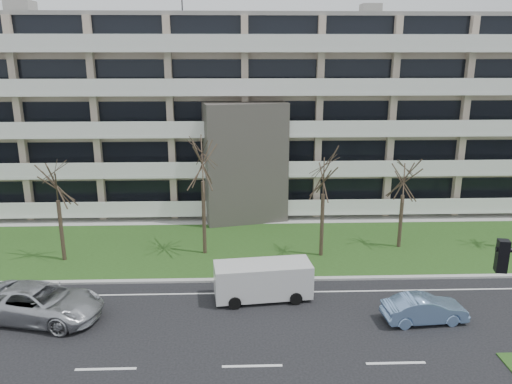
{
  "coord_description": "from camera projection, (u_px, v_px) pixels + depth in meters",
  "views": [
    {
      "loc": [
        -0.45,
        -17.86,
        12.51
      ],
      "look_at": [
        0.5,
        10.0,
        4.66
      ],
      "focal_mm": 35.0,
      "sensor_mm": 36.0,
      "label": 1
    }
  ],
  "objects": [
    {
      "name": "ground",
      "position": [
        252.0,
        366.0,
        20.59
      ],
      "size": [
        160.0,
        160.0,
        0.0
      ],
      "primitive_type": "plane",
      "color": "black",
      "rests_on": "ground"
    },
    {
      "name": "grass_verge",
      "position": [
        247.0,
        247.0,
        33.09
      ],
      "size": [
        90.0,
        10.0,
        0.06
      ],
      "primitive_type": "cube",
      "color": "#254316",
      "rests_on": "ground"
    },
    {
      "name": "curb",
      "position": [
        248.0,
        280.0,
        28.27
      ],
      "size": [
        90.0,
        0.35,
        0.12
      ],
      "primitive_type": "cube",
      "color": "#B2B2AD",
      "rests_on": "ground"
    },
    {
      "name": "sidewalk",
      "position": [
        246.0,
        220.0,
        38.38
      ],
      "size": [
        90.0,
        2.0,
        0.08
      ],
      "primitive_type": "cube",
      "color": "#B2B2AD",
      "rests_on": "ground"
    },
    {
      "name": "lane_edge_line",
      "position": [
        249.0,
        293.0,
        26.84
      ],
      "size": [
        90.0,
        0.12,
        0.01
      ],
      "primitive_type": "cube",
      "color": "white",
      "rests_on": "ground"
    },
    {
      "name": "apartment_building",
      "position": [
        244.0,
        111.0,
        42.89
      ],
      "size": [
        60.5,
        15.1,
        18.75
      ],
      "color": "tan",
      "rests_on": "ground"
    },
    {
      "name": "silver_pickup",
      "position": [
        39.0,
        303.0,
        24.05
      ],
      "size": [
        6.64,
        4.11,
        1.71
      ],
      "primitive_type": "imported",
      "rotation": [
        0.0,
        0.0,
        1.35
      ],
      "color": "#BABCC2",
      "rests_on": "ground"
    },
    {
      "name": "blue_sedan",
      "position": [
        424.0,
        309.0,
        23.85
      ],
      "size": [
        4.09,
        1.73,
        1.31
      ],
      "primitive_type": "imported",
      "rotation": [
        0.0,
        0.0,
        1.66
      ],
      "color": "#7FA6DD",
      "rests_on": "ground"
    },
    {
      "name": "white_van",
      "position": [
        264.0,
        278.0,
        25.99
      ],
      "size": [
        5.21,
        2.51,
        1.95
      ],
      "rotation": [
        0.0,
        0.0,
        0.11
      ],
      "color": "silver",
      "rests_on": "ground"
    },
    {
      "name": "tree_2",
      "position": [
        55.0,
        176.0,
        29.57
      ],
      "size": [
        3.47,
        3.47,
        6.94
      ],
      "color": "#382B21",
      "rests_on": "ground"
    },
    {
      "name": "tree_3",
      "position": [
        202.0,
        152.0,
        30.27
      ],
      "size": [
        4.29,
        4.29,
        8.57
      ],
      "color": "#382B21",
      "rests_on": "ground"
    },
    {
      "name": "tree_4",
      "position": [
        324.0,
        169.0,
        30.18
      ],
      "size": [
        3.65,
        3.65,
        7.3
      ],
      "color": "#382B21",
      "rests_on": "ground"
    },
    {
      "name": "tree_5",
      "position": [
        405.0,
        174.0,
        31.76
      ],
      "size": [
        3.22,
        3.22,
        6.44
      ],
      "color": "#382B21",
      "rests_on": "ground"
    }
  ]
}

